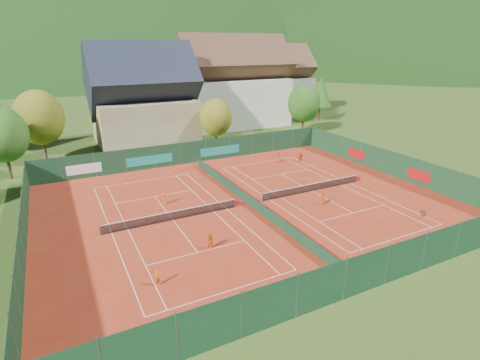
% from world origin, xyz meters
% --- Properties ---
extents(ground, '(600.00, 600.00, 0.00)m').
position_xyz_m(ground, '(0.00, 0.00, -0.02)').
color(ground, '#314D18').
rests_on(ground, ground).
extents(clay_pad, '(40.00, 32.00, 0.01)m').
position_xyz_m(clay_pad, '(0.00, 0.00, 0.01)').
color(clay_pad, '#A12C17').
rests_on(clay_pad, ground).
extents(court_markings_left, '(11.03, 23.83, 0.00)m').
position_xyz_m(court_markings_left, '(-8.00, 0.00, 0.01)').
color(court_markings_left, white).
rests_on(court_markings_left, ground).
extents(court_markings_right, '(11.03, 23.83, 0.00)m').
position_xyz_m(court_markings_right, '(8.00, 0.00, 0.01)').
color(court_markings_right, white).
rests_on(court_markings_right, ground).
extents(tennis_net_left, '(13.30, 0.10, 1.02)m').
position_xyz_m(tennis_net_left, '(-7.85, 0.00, 0.51)').
color(tennis_net_left, '#59595B').
rests_on(tennis_net_left, ground).
extents(tennis_net_right, '(13.30, 0.10, 1.02)m').
position_xyz_m(tennis_net_right, '(8.15, 0.00, 0.51)').
color(tennis_net_right, '#59595B').
rests_on(tennis_net_right, ground).
extents(court_divider, '(0.03, 28.80, 1.00)m').
position_xyz_m(court_divider, '(0.00, 0.00, 0.50)').
color(court_divider, '#143823').
rests_on(court_divider, ground).
extents(fence_north, '(40.00, 0.10, 3.00)m').
position_xyz_m(fence_north, '(-0.46, 15.99, 1.47)').
color(fence_north, '#13351F').
rests_on(fence_north, ground).
extents(fence_south, '(40.00, 0.04, 3.00)m').
position_xyz_m(fence_south, '(0.00, -16.00, 1.50)').
color(fence_south, '#13341E').
rests_on(fence_south, ground).
extents(fence_west, '(0.04, 32.00, 3.00)m').
position_xyz_m(fence_west, '(-20.00, 0.00, 1.50)').
color(fence_west, '#153A1F').
rests_on(fence_west, ground).
extents(fence_east, '(0.09, 32.00, 3.00)m').
position_xyz_m(fence_east, '(20.00, 0.05, 1.48)').
color(fence_east, '#163C20').
rests_on(fence_east, ground).
extents(chalet, '(16.20, 12.00, 16.00)m').
position_xyz_m(chalet, '(-3.00, 30.00, 6.62)').
color(chalet, tan).
rests_on(chalet, ground).
extents(hotel_block_a, '(21.60, 11.00, 17.25)m').
position_xyz_m(hotel_block_a, '(16.00, 36.00, 7.38)').
color(hotel_block_a, silver).
rests_on(hotel_block_a, ground).
extents(hotel_block_b, '(17.28, 10.00, 15.50)m').
position_xyz_m(hotel_block_b, '(30.00, 44.00, 6.62)').
color(hotel_block_b, silver).
rests_on(hotel_block_b, ground).
extents(tree_west_front, '(5.72, 5.72, 8.69)m').
position_xyz_m(tree_west_front, '(-22.00, 20.00, 5.39)').
color(tree_west_front, '#4E361B').
rests_on(tree_west_front, ground).
extents(tree_west_mid, '(6.44, 6.44, 9.78)m').
position_xyz_m(tree_west_mid, '(-18.00, 26.00, 6.07)').
color(tree_west_mid, '#432C18').
rests_on(tree_west_mid, ground).
extents(tree_center, '(5.01, 5.01, 7.60)m').
position_xyz_m(tree_center, '(6.00, 22.00, 4.72)').
color(tree_center, '#462D19').
rests_on(tree_center, ground).
extents(tree_east_front, '(5.72, 5.72, 8.69)m').
position_xyz_m(tree_east_front, '(24.00, 24.00, 5.39)').
color(tree_east_front, '#492C1A').
rests_on(tree_east_front, ground).
extents(tree_east_mid, '(5.04, 5.04, 9.00)m').
position_xyz_m(tree_east_mid, '(34.00, 32.00, 6.06)').
color(tree_east_mid, '#412917').
rests_on(tree_east_mid, ground).
extents(tree_east_back, '(7.15, 7.15, 10.86)m').
position_xyz_m(tree_east_back, '(26.00, 40.00, 6.74)').
color(tree_east_back, '#49341A').
rests_on(tree_east_back, ground).
extents(mountain_backdrop, '(820.00, 530.00, 242.00)m').
position_xyz_m(mountain_backdrop, '(28.54, 233.48, -39.64)').
color(mountain_backdrop, black).
rests_on(mountain_backdrop, ground).
extents(ball_hopper, '(0.34, 0.34, 0.80)m').
position_xyz_m(ball_hopper, '(13.00, -10.13, 0.56)').
color(ball_hopper, slate).
rests_on(ball_hopper, ground).
extents(loose_ball_0, '(0.07, 0.07, 0.07)m').
position_xyz_m(loose_ball_0, '(-8.99, -5.57, 0.03)').
color(loose_ball_0, '#CCD833').
rests_on(loose_ball_0, ground).
extents(loose_ball_1, '(0.07, 0.07, 0.07)m').
position_xyz_m(loose_ball_1, '(4.18, -11.36, 0.03)').
color(loose_ball_1, '#CCD833').
rests_on(loose_ball_1, ground).
extents(loose_ball_2, '(0.07, 0.07, 0.07)m').
position_xyz_m(loose_ball_2, '(3.59, 3.03, 0.03)').
color(loose_ball_2, '#CCD833').
rests_on(loose_ball_2, ground).
extents(player_left_near, '(0.50, 0.42, 1.18)m').
position_xyz_m(player_left_near, '(-11.91, -9.14, 0.59)').
color(player_left_near, orange).
rests_on(player_left_near, ground).
extents(player_left_mid, '(0.86, 0.81, 1.40)m').
position_xyz_m(player_left_mid, '(-6.88, -6.36, 0.70)').
color(player_left_mid, '#DD5D13').
rests_on(player_left_mid, ground).
extents(player_left_far, '(0.98, 0.80, 1.33)m').
position_xyz_m(player_left_far, '(-7.68, 3.85, 0.66)').
color(player_left_far, '#F25215').
rests_on(player_left_far, ground).
extents(player_right_near, '(0.74, 0.89, 1.42)m').
position_xyz_m(player_right_near, '(6.67, -3.45, 0.71)').
color(player_right_near, orange).
rests_on(player_right_near, ground).
extents(player_right_far_a, '(0.81, 0.61, 1.49)m').
position_xyz_m(player_right_far_a, '(10.46, 10.82, 0.75)').
color(player_right_far_a, '#D44D12').
rests_on(player_right_far_a, ground).
extents(player_right_far_b, '(1.32, 0.55, 1.39)m').
position_xyz_m(player_right_far_b, '(13.14, 9.53, 0.69)').
color(player_right_far_b, '#D75113').
rests_on(player_right_far_b, ground).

